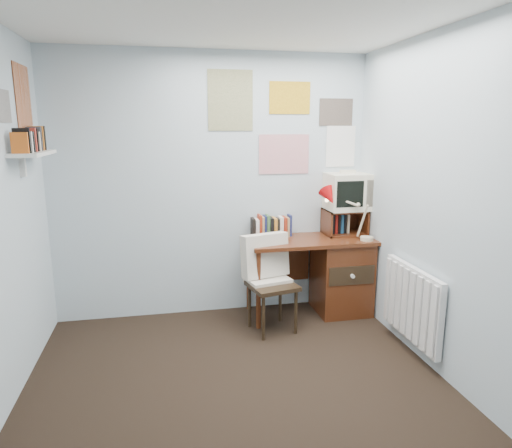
{
  "coord_description": "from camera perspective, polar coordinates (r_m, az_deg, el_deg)",
  "views": [
    {
      "loc": [
        -0.47,
        -2.58,
        1.82
      ],
      "look_at": [
        0.27,
        1.01,
        1.03
      ],
      "focal_mm": 32.0,
      "sensor_mm": 36.0,
      "label": 1
    }
  ],
  "objects": [
    {
      "name": "posters_left",
      "position": [
        3.82,
        -28.04,
        13.5
      ],
      "size": [
        0.01,
        0.7,
        0.6
      ],
      "primitive_type": "cube",
      "color": "white",
      "rests_on": "left_wall"
    },
    {
      "name": "book_row",
      "position": [
        4.48,
        3.2,
        -0.08
      ],
      "size": [
        0.6,
        0.14,
        0.22
      ],
      "primitive_type": "cube",
      "color": "#5C2A15",
      "rests_on": "desk"
    },
    {
      "name": "desk",
      "position": [
        4.6,
        9.92,
        -5.94
      ],
      "size": [
        1.2,
        0.55,
        0.76
      ],
      "color": "#5C2A15",
      "rests_on": "ground"
    },
    {
      "name": "tv_riser",
      "position": [
        4.62,
        11.0,
        0.26
      ],
      "size": [
        0.4,
        0.3,
        0.25
      ],
      "primitive_type": "cube",
      "color": "#5C2A15",
      "rests_on": "desk"
    },
    {
      "name": "right_wall",
      "position": [
        3.29,
        25.34,
        1.03
      ],
      "size": [
        0.02,
        3.5,
        2.5
      ],
      "primitive_type": "cube",
      "color": "silver",
      "rests_on": "ground"
    },
    {
      "name": "crt_tv",
      "position": [
        4.59,
        11.3,
        4.23
      ],
      "size": [
        0.42,
        0.38,
        0.39
      ],
      "primitive_type": "cube",
      "rotation": [
        0.0,
        0.0,
        0.01
      ],
      "color": "#ECE4C6",
      "rests_on": "tv_riser"
    },
    {
      "name": "desk_chair",
      "position": [
        4.11,
        2.06,
        -7.75
      ],
      "size": [
        0.51,
        0.5,
        0.84
      ],
      "primitive_type": "cube",
      "rotation": [
        0.0,
        0.0,
        0.22
      ],
      "color": "black",
      "rests_on": "ground"
    },
    {
      "name": "desk_lamp",
      "position": [
        4.39,
        13.81,
        0.84
      ],
      "size": [
        0.37,
        0.34,
        0.45
      ],
      "primitive_type": "cube",
      "rotation": [
        0.0,
        0.0,
        -0.28
      ],
      "color": "red",
      "rests_on": "desk"
    },
    {
      "name": "posters_back",
      "position": [
        4.47,
        3.57,
        12.53
      ],
      "size": [
        1.2,
        0.01,
        0.9
      ],
      "primitive_type": "cube",
      "color": "white",
      "rests_on": "back_wall"
    },
    {
      "name": "wall_shelf",
      "position": [
        3.8,
        -26.1,
        7.93
      ],
      "size": [
        0.2,
        0.62,
        0.24
      ],
      "primitive_type": "cube",
      "color": "white",
      "rests_on": "left_wall"
    },
    {
      "name": "ground",
      "position": [
        3.19,
        -1.18,
        -22.64
      ],
      "size": [
        3.5,
        3.5,
        0.0
      ],
      "primitive_type": "plane",
      "color": "black",
      "rests_on": "ground"
    },
    {
      "name": "radiator",
      "position": [
        3.93,
        18.93,
        -9.38
      ],
      "size": [
        0.09,
        0.8,
        0.6
      ],
      "primitive_type": "cube",
      "color": "white",
      "rests_on": "right_wall"
    },
    {
      "name": "back_wall",
      "position": [
        4.39,
        -5.44,
        4.65
      ],
      "size": [
        3.0,
        0.02,
        2.5
      ],
      "primitive_type": "cube",
      "color": "silver",
      "rests_on": "ground"
    }
  ]
}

